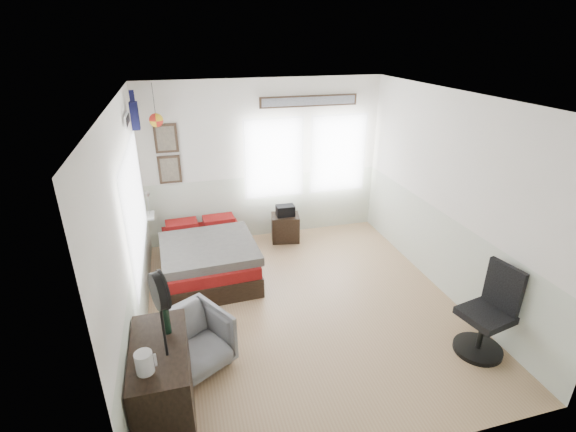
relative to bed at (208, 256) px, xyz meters
name	(u,v)px	position (x,y,z in m)	size (l,w,h in m)	color
ground_plane	(303,306)	(1.13, -1.17, -0.29)	(4.00, 4.50, 0.01)	#A47C55
room_shell	(294,188)	(1.05, -0.98, 1.33)	(4.02, 4.52, 2.71)	white
wall_decor	(195,124)	(0.03, 0.79, 1.82)	(3.55, 1.32, 1.44)	#3D291C
bed	(208,256)	(0.00, 0.00, 0.00)	(1.38, 1.86, 0.58)	black
dresser	(164,387)	(-0.61, -2.59, 0.17)	(0.48, 1.00, 0.90)	black
armchair	(194,341)	(-0.32, -1.89, 0.04)	(0.68, 0.70, 0.63)	slate
nightstand	(285,228)	(1.40, 0.76, -0.05)	(0.47, 0.37, 0.47)	black
task_chair	(488,318)	(2.86, -2.51, 0.16)	(0.56, 0.56, 1.07)	black
kettle	(144,363)	(-0.69, -2.86, 0.71)	(0.16, 0.14, 0.19)	silver
bottle	(166,320)	(-0.52, -2.41, 0.76)	(0.07, 0.07, 0.27)	black
stand_fan	(160,293)	(-0.52, -2.70, 1.23)	(0.18, 0.31, 0.79)	black
black_bag	(285,211)	(1.40, 0.76, 0.28)	(0.31, 0.20, 0.18)	black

